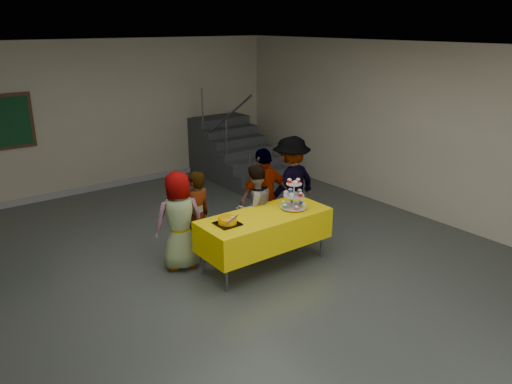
# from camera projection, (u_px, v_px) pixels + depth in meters

# --- Properties ---
(room_shell) EXTENTS (10.00, 10.04, 3.02)m
(room_shell) POSITION_uv_depth(u_px,v_px,m) (240.00, 125.00, 5.95)
(room_shell) COLOR #4C514C
(room_shell) RESTS_ON ground
(bake_table) EXTENTS (1.88, 0.78, 0.77)m
(bake_table) POSITION_uv_depth(u_px,v_px,m) (265.00, 229.00, 6.97)
(bake_table) COLOR #595960
(bake_table) RESTS_ON ground
(cupcake_stand) EXTENTS (0.38, 0.38, 0.44)m
(cupcake_stand) POSITION_uv_depth(u_px,v_px,m) (294.00, 197.00, 7.08)
(cupcake_stand) COLOR silver
(cupcake_stand) RESTS_ON bake_table
(bear_cake) EXTENTS (0.32, 0.36, 0.12)m
(bear_cake) POSITION_uv_depth(u_px,v_px,m) (227.00, 220.00, 6.55)
(bear_cake) COLOR black
(bear_cake) RESTS_ON bake_table
(schoolchild_a) EXTENTS (0.77, 0.59, 1.40)m
(schoolchild_a) POSITION_uv_depth(u_px,v_px,m) (179.00, 221.00, 6.87)
(schoolchild_a) COLOR slate
(schoolchild_a) RESTS_ON ground
(schoolchild_b) EXTENTS (0.53, 0.39, 1.35)m
(schoolchild_b) POSITION_uv_depth(u_px,v_px,m) (196.00, 217.00, 7.08)
(schoolchild_b) COLOR slate
(schoolchild_b) RESTS_ON ground
(schoolchild_c) EXTENTS (0.65, 0.51, 1.33)m
(schoolchild_c) POSITION_uv_depth(u_px,v_px,m) (254.00, 208.00, 7.44)
(schoolchild_c) COLOR slate
(schoolchild_c) RESTS_ON ground
(schoolchild_d) EXTENTS (0.91, 0.39, 1.54)m
(schoolchild_d) POSITION_uv_depth(u_px,v_px,m) (264.00, 198.00, 7.57)
(schoolchild_d) COLOR #5C5D65
(schoolchild_d) RESTS_ON ground
(schoolchild_e) EXTENTS (1.10, 0.72, 1.60)m
(schoolchild_e) POSITION_uv_depth(u_px,v_px,m) (291.00, 185.00, 8.06)
(schoolchild_e) COLOR slate
(schoolchild_e) RESTS_ON ground
(staircase) EXTENTS (1.30, 2.40, 2.04)m
(staircase) POSITION_uv_depth(u_px,v_px,m) (233.00, 155.00, 11.13)
(staircase) COLOR #424447
(staircase) RESTS_ON ground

